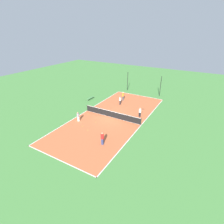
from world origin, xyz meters
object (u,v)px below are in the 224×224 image
at_px(player_coach_red, 102,138).
at_px(tennis_ball_left_sideline, 88,130).
at_px(player_far_white, 140,112).
at_px(tennis_ball_right_alley, 89,114).
at_px(player_near_white, 120,100).
at_px(fence_post_back_left, 128,81).
at_px(bench, 90,98).
at_px(player_baseline_gray, 78,116).
at_px(tennis_ball_near_net, 83,126).
at_px(fence_post_back_right, 160,86).
at_px(tennis_net, 112,114).
at_px(tennis_ball_midcourt, 96,122).
at_px(player_center_orange, 123,96).

relative_size(player_coach_red, tennis_ball_left_sideline, 24.20).
relative_size(player_far_white, tennis_ball_right_alley, 21.69).
relative_size(player_near_white, fence_post_back_left, 0.38).
height_order(bench, tennis_ball_right_alley, bench).
xyz_separation_m(player_far_white, player_baseline_gray, (-7.24, -5.87, -0.01)).
relative_size(player_far_white, tennis_ball_near_net, 21.69).
bearing_deg(player_baseline_gray, fence_post_back_right, -172.00).
relative_size(tennis_net, tennis_ball_near_net, 139.27).
bearing_deg(tennis_ball_midcourt, player_baseline_gray, -157.91).
distance_m(player_near_white, tennis_ball_left_sideline, 9.99).
bearing_deg(player_coach_red, player_far_white, 76.78).
height_order(tennis_net, player_near_white, player_near_white).
height_order(player_center_orange, tennis_ball_left_sideline, player_center_orange).
relative_size(player_near_white, player_center_orange, 0.91).
bearing_deg(tennis_net, player_near_white, 103.87).
distance_m(player_near_white, tennis_ball_right_alley, 6.48).
relative_size(player_center_orange, fence_post_back_right, 0.42).
xyz_separation_m(player_center_orange, fence_post_back_right, (5.29, 5.88, 1.02)).
xyz_separation_m(bench, player_near_white, (5.98, 0.80, 0.50)).
xyz_separation_m(tennis_net, player_near_white, (-1.23, 5.00, 0.33)).
distance_m(player_far_white, tennis_ball_left_sideline, 8.57).
height_order(tennis_ball_midcourt, tennis_ball_right_alley, same).
bearing_deg(player_far_white, player_near_white, 94.25).
distance_m(player_center_orange, tennis_ball_near_net, 11.55).
bearing_deg(player_far_white, tennis_ball_midcourt, 168.79).
bearing_deg(fence_post_back_left, player_center_orange, -72.27).
distance_m(player_far_white, tennis_ball_midcourt, 6.90).
bearing_deg(tennis_ball_right_alley, tennis_ball_left_sideline, -54.82).
xyz_separation_m(tennis_ball_left_sideline, fence_post_back_right, (4.46, 17.87, 1.95)).
xyz_separation_m(player_far_white, fence_post_back_right, (-0.02, 10.61, 1.15)).
relative_size(player_center_orange, tennis_ball_near_net, 24.64).
distance_m(tennis_ball_midcourt, fence_post_back_left, 15.80).
relative_size(tennis_ball_midcourt, tennis_ball_near_net, 1.00).
relative_size(tennis_ball_left_sideline, fence_post_back_left, 0.02).
height_order(player_far_white, player_baseline_gray, player_far_white).
bearing_deg(fence_post_back_left, bench, -112.58).
height_order(tennis_ball_right_alley, tennis_ball_near_net, same).
distance_m(player_coach_red, player_far_white, 8.97).
bearing_deg(player_near_white, tennis_ball_midcourt, 154.23).
xyz_separation_m(bench, fence_post_back_left, (3.63, 8.72, 1.62)).
distance_m(tennis_ball_left_sideline, tennis_ball_midcourt, 2.40).
height_order(player_coach_red, player_baseline_gray, player_coach_red).
distance_m(player_baseline_gray, fence_post_back_left, 16.52).
bearing_deg(player_center_orange, bench, 78.78).
bearing_deg(fence_post_back_right, tennis_ball_left_sideline, -104.02).
bearing_deg(tennis_ball_midcourt, player_center_orange, 93.00).
bearing_deg(player_coach_red, tennis_ball_near_net, 149.26).
bearing_deg(player_far_white, player_baseline_gray, 162.37).
relative_size(bench, tennis_ball_midcourt, 26.97).
bearing_deg(fence_post_back_left, player_far_white, -55.88).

